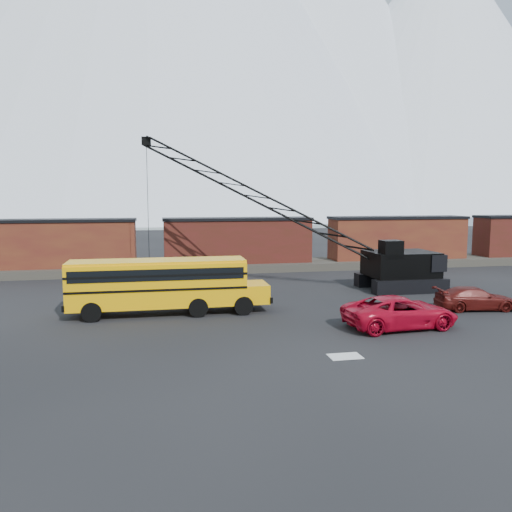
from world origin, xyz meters
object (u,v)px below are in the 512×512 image
Objects in this scene: crawler_crane at (263,200)px; red_pickup at (400,312)px; school_bus at (164,284)px; maroon_suv at (475,298)px.

red_pickup is at bearing -70.61° from crawler_crane.
crawler_crane reaches higher than red_pickup.
school_bus is 1.95× the size of red_pickup.
red_pickup reaches higher than maroon_suv.
school_bus is at bearing 89.96° from maroon_suv.
school_bus is 0.54× the size of crawler_crane.
maroon_suv is at bearing -7.60° from school_bus.
maroon_suv is at bearing -68.86° from red_pickup.
red_pickup is 1.27× the size of maroon_suv.
school_bus is 18.62m from maroon_suv.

